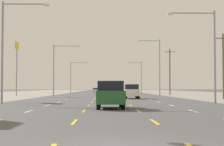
% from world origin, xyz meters
% --- Properties ---
extents(ground_plane, '(572.00, 572.00, 0.00)m').
position_xyz_m(ground_plane, '(0.00, 66.00, 0.00)').
color(ground_plane, '#4C4C4F').
extents(lane_markings, '(10.64, 227.60, 0.01)m').
position_xyz_m(lane_markings, '(0.00, 104.50, 0.01)').
color(lane_markings, white).
rests_on(lane_markings, ground).
extents(signal_span_wire, '(25.05, 0.53, 9.09)m').
position_xyz_m(signal_span_wire, '(-0.40, 9.14, 5.25)').
color(signal_span_wire, brown).
rests_on(signal_span_wire, ground).
extents(suv_center_turn_nearest, '(1.98, 4.90, 1.98)m').
position_xyz_m(suv_center_turn_nearest, '(-0.02, 17.67, 1.03)').
color(suv_center_turn_nearest, '#235B2D').
rests_on(suv_center_turn_nearest, ground).
extents(suv_inner_right_near, '(1.98, 4.90, 1.98)m').
position_xyz_m(suv_inner_right_near, '(3.29, 41.91, 1.03)').
color(suv_inner_right_near, white).
rests_on(suv_inner_right_near, ground).
extents(sedan_center_turn_mid, '(1.80, 4.50, 1.46)m').
position_xyz_m(sedan_center_turn_mid, '(-0.23, 64.48, 0.76)').
color(sedan_center_turn_mid, '#B28C33').
rests_on(sedan_center_turn_mid, ground).
extents(sedan_inner_left_midfar, '(1.80, 4.50, 1.46)m').
position_xyz_m(sedan_inner_left_midfar, '(-3.72, 123.13, 0.76)').
color(sedan_inner_left_midfar, white).
rests_on(sedan_inner_left_midfar, ground).
extents(pole_sign_left_row_2, '(0.24, 2.20, 10.22)m').
position_xyz_m(pole_sign_left_row_2, '(-17.11, 60.68, 7.62)').
color(pole_sign_left_row_2, gray).
rests_on(pole_sign_left_row_2, ground).
extents(streetlight_left_row_0, '(4.53, 0.26, 9.75)m').
position_xyz_m(streetlight_left_row_0, '(-9.67, 25.85, 5.69)').
color(streetlight_left_row_0, gray).
rests_on(streetlight_left_row_0, ground).
extents(streetlight_right_row_0, '(4.64, 0.26, 8.94)m').
position_xyz_m(streetlight_right_row_0, '(9.62, 25.85, 5.28)').
color(streetlight_right_row_0, gray).
rests_on(streetlight_right_row_0, ground).
extents(streetlight_left_row_1, '(5.15, 0.26, 9.75)m').
position_xyz_m(streetlight_left_row_1, '(-9.57, 61.02, 5.76)').
color(streetlight_left_row_1, gray).
rests_on(streetlight_left_row_1, ground).
extents(streetlight_right_row_1, '(4.40, 0.26, 10.81)m').
position_xyz_m(streetlight_right_row_1, '(9.73, 61.02, 6.23)').
color(streetlight_right_row_1, gray).
rests_on(streetlight_right_row_1, ground).
extents(streetlight_left_row_2, '(4.99, 0.26, 8.97)m').
position_xyz_m(streetlight_left_row_2, '(-9.56, 96.19, 5.33)').
color(streetlight_left_row_2, gray).
rests_on(streetlight_left_row_2, ground).
extents(streetlight_right_row_2, '(3.94, 0.26, 8.99)m').
position_xyz_m(streetlight_right_row_2, '(9.74, 96.19, 5.23)').
color(streetlight_right_row_2, gray).
rests_on(streetlight_right_row_2, ground).
extents(utility_pole_right_row_0, '(2.20, 0.26, 8.76)m').
position_xyz_m(utility_pole_right_row_0, '(15.48, 39.68, 4.57)').
color(utility_pole_right_row_0, brown).
rests_on(utility_pole_right_row_0, ground).
extents(utility_pole_right_row_1, '(2.20, 0.26, 9.77)m').
position_xyz_m(utility_pole_right_row_1, '(13.46, 68.54, 5.08)').
color(utility_pole_right_row_1, brown).
rests_on(utility_pole_right_row_1, ground).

